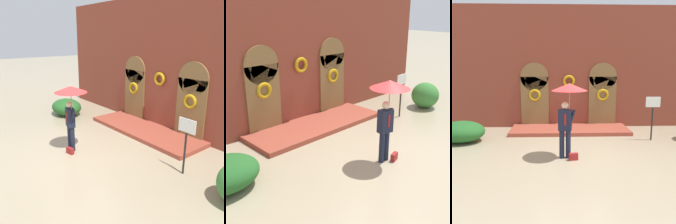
% 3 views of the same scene
% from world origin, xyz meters
% --- Properties ---
extents(ground_plane, '(80.00, 80.00, 0.00)m').
position_xyz_m(ground_plane, '(0.00, 0.00, 0.00)').
color(ground_plane, tan).
extents(building_facade, '(14.00, 2.30, 5.60)m').
position_xyz_m(building_facade, '(-0.00, 4.15, 2.68)').
color(building_facade, brown).
rests_on(building_facade, ground).
extents(person_with_umbrella, '(1.10, 1.10, 2.36)m').
position_xyz_m(person_with_umbrella, '(-0.23, -0.26, 1.91)').
color(person_with_umbrella, '#191E33').
rests_on(person_with_umbrella, ground).
extents(handbag, '(0.30, 0.18, 0.22)m').
position_xyz_m(handbag, '(-0.08, -0.46, 0.11)').
color(handbag, maroon).
rests_on(handbag, ground).
extents(sign_post, '(0.56, 0.06, 1.72)m').
position_xyz_m(sign_post, '(3.14, 1.60, 1.16)').
color(sign_post, black).
rests_on(sign_post, ground).
extents(shrub_left, '(1.77, 1.42, 0.81)m').
position_xyz_m(shrub_left, '(-4.23, 1.59, 0.41)').
color(shrub_left, '#235B23').
rests_on(shrub_left, ground).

